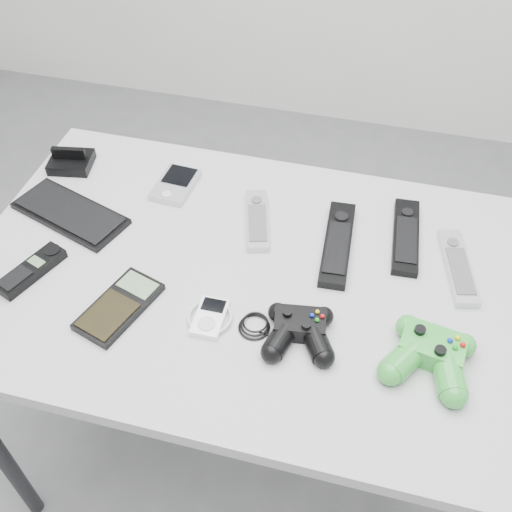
% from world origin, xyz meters
% --- Properties ---
extents(floor, '(3.50, 3.50, 0.00)m').
position_xyz_m(floor, '(0.00, 0.00, 0.00)').
color(floor, slate).
rests_on(floor, ground).
extents(desk, '(1.13, 0.73, 0.76)m').
position_xyz_m(desk, '(0.09, 0.03, 0.69)').
color(desk, '#A4A4A7').
rests_on(desk, floor).
extents(pda_keyboard, '(0.28, 0.18, 0.02)m').
position_xyz_m(pda_keyboard, '(-0.32, 0.09, 0.76)').
color(pda_keyboard, black).
rests_on(pda_keyboard, desk).
extents(dock_bracket, '(0.11, 0.10, 0.05)m').
position_xyz_m(dock_bracket, '(-0.40, 0.25, 0.78)').
color(dock_bracket, black).
rests_on(dock_bracket, desk).
extents(pda, '(0.09, 0.13, 0.02)m').
position_xyz_m(pda, '(-0.13, 0.24, 0.77)').
color(pda, '#B0B0B7').
rests_on(pda, desk).
extents(remote_silver_a, '(0.09, 0.18, 0.02)m').
position_xyz_m(remote_silver_a, '(0.08, 0.17, 0.77)').
color(remote_silver_a, '#B0B0B7').
rests_on(remote_silver_a, desk).
extents(remote_black_a, '(0.07, 0.24, 0.02)m').
position_xyz_m(remote_black_a, '(0.25, 0.14, 0.77)').
color(remote_black_a, black).
rests_on(remote_black_a, desk).
extents(remote_black_b, '(0.06, 0.22, 0.02)m').
position_xyz_m(remote_black_b, '(0.39, 0.20, 0.77)').
color(remote_black_b, black).
rests_on(remote_black_b, desk).
extents(remote_silver_b, '(0.09, 0.20, 0.02)m').
position_xyz_m(remote_silver_b, '(0.49, 0.14, 0.77)').
color(remote_silver_b, '#B6B7BD').
rests_on(remote_silver_b, desk).
extents(cordless_handset, '(0.09, 0.15, 0.02)m').
position_xyz_m(cordless_handset, '(-0.32, -0.08, 0.77)').
color(cordless_handset, black).
rests_on(cordless_handset, desk).
extents(calculator, '(0.13, 0.19, 0.02)m').
position_xyz_m(calculator, '(-0.12, -0.12, 0.76)').
color(calculator, black).
rests_on(calculator, desk).
extents(mp3_player, '(0.08, 0.09, 0.02)m').
position_xyz_m(mp3_player, '(0.06, -0.10, 0.76)').
color(mp3_player, white).
rests_on(mp3_player, desk).
extents(controller_black, '(0.24, 0.17, 0.04)m').
position_xyz_m(controller_black, '(0.22, -0.10, 0.78)').
color(controller_black, black).
rests_on(controller_black, desk).
extents(controller_green, '(0.18, 0.18, 0.05)m').
position_xyz_m(controller_green, '(0.45, -0.09, 0.78)').
color(controller_green, '#268E2B').
rests_on(controller_green, desk).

